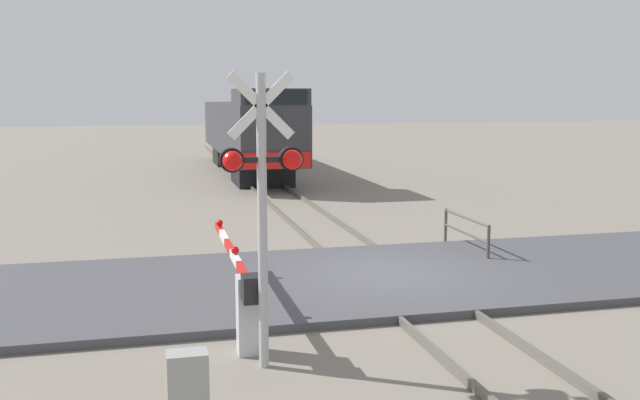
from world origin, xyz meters
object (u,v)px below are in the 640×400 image
(guard_railing, at_px, (466,229))
(crossing_signal, at_px, (262,186))
(crossing_gate, at_px, (243,290))
(locomotive, at_px, (248,131))

(guard_railing, bearing_deg, crossing_signal, -134.55)
(crossing_signal, height_order, crossing_gate, crossing_signal)
(locomotive, relative_size, guard_railing, 6.85)
(locomotive, bearing_deg, crossing_signal, -97.40)
(locomotive, distance_m, guard_railing, 19.58)
(locomotive, distance_m, crossing_signal, 25.71)
(locomotive, relative_size, crossing_gate, 3.14)
(crossing_signal, bearing_deg, crossing_gate, 95.94)
(locomotive, bearing_deg, guard_railing, -81.86)
(crossing_gate, xyz_separation_m, guard_railing, (6.20, 4.91, -0.21))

